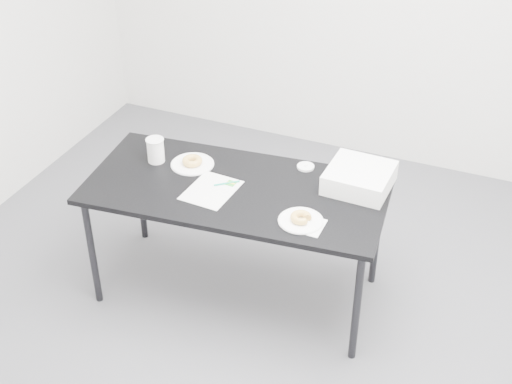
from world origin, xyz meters
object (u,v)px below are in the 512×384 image
at_px(pen, 227,183).
at_px(bakery_box, 359,178).
at_px(table, 236,196).
at_px(plate_near, 301,221).
at_px(donut_near, 301,217).
at_px(plate_far, 192,164).
at_px(scorecard, 211,190).
at_px(coffee_cup, 156,150).
at_px(donut_far, 192,161).

xyz_separation_m(pen, bakery_box, (0.66, 0.25, 0.05)).
distance_m(table, bakery_box, 0.67).
bearing_deg(plate_near, bakery_box, 66.81).
height_order(donut_near, plate_far, donut_near).
relative_size(table, donut_near, 15.63).
relative_size(table, bakery_box, 5.05).
relative_size(scorecard, plate_far, 1.26).
relative_size(pen, coffee_cup, 0.99).
bearing_deg(plate_far, plate_near, -20.12).
distance_m(donut_far, coffee_cup, 0.22).
bearing_deg(pen, donut_far, 118.81).
xyz_separation_m(table, donut_far, (-0.32, 0.11, 0.08)).
bearing_deg(plate_far, coffee_cup, -168.14).
bearing_deg(bakery_box, table, -154.87).
xyz_separation_m(scorecard, coffee_cup, (-0.42, 0.15, 0.07)).
bearing_deg(table, coffee_cup, 166.86).
distance_m(plate_near, bakery_box, 0.46).
relative_size(donut_near, bakery_box, 0.32).
distance_m(coffee_cup, bakery_box, 1.15).
bearing_deg(donut_far, table, -19.65).
height_order(pen, bakery_box, bakery_box).
height_order(scorecard, donut_far, donut_far).
bearing_deg(donut_near, pen, 161.07).
bearing_deg(coffee_cup, table, -7.63).
distance_m(table, scorecard, 0.15).
relative_size(coffee_cup, bakery_box, 0.43).
xyz_separation_m(table, pen, (-0.06, 0.01, 0.06)).
bearing_deg(bakery_box, donut_near, -111.26).
xyz_separation_m(donut_near, coffee_cup, (-0.95, 0.23, 0.04)).
bearing_deg(bakery_box, donut_far, -169.06).
bearing_deg(scorecard, donut_near, -4.44).
bearing_deg(pen, plate_near, -57.86).
xyz_separation_m(table, plate_near, (0.43, -0.16, 0.06)).
bearing_deg(coffee_cup, donut_near, -13.57).
bearing_deg(pen, coffee_cup, 133.29).
distance_m(plate_near, donut_near, 0.02).
distance_m(donut_near, bakery_box, 0.46).
bearing_deg(donut_near, bakery_box, 66.81).
bearing_deg(pen, donut_near, -57.86).
xyz_separation_m(pen, donut_near, (0.48, -0.17, 0.02)).
distance_m(scorecard, pen, 0.10).
relative_size(scorecard, donut_far, 2.68).
distance_m(table, pen, 0.08).
distance_m(donut_near, plate_far, 0.79).
bearing_deg(scorecard, bakery_box, 29.48).
relative_size(scorecard, pen, 2.15).
height_order(scorecard, donut_near, donut_near).
relative_size(scorecard, donut_near, 2.85).
xyz_separation_m(pen, donut_far, (-0.26, 0.11, 0.02)).
xyz_separation_m(scorecard, plate_near, (0.53, -0.08, 0.00)).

